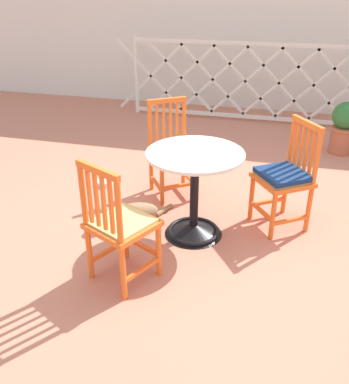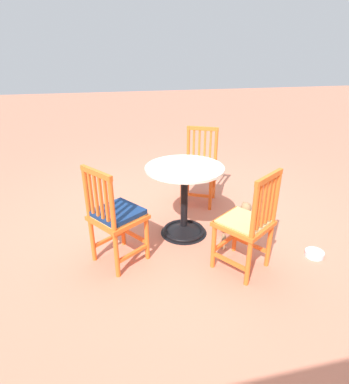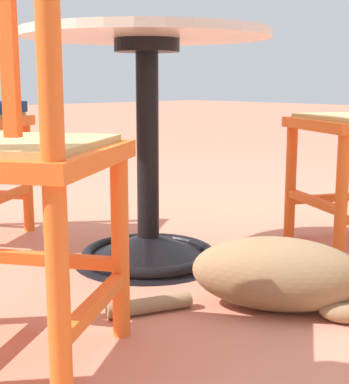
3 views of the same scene
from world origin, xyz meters
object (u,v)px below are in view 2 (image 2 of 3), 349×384
object	(u,v)px
cafe_table	(184,208)
pet_water_bowl	(314,254)
orange_chair_tucked_in	(247,224)
orange_chair_facing_out	(199,169)
tabby_cat	(235,219)
orange_chair_near_fence	(116,217)

from	to	relation	value
cafe_table	pet_water_bowl	size ratio (longest dim) A/B	4.47
orange_chair_tucked_in	pet_water_bowl	xyz separation A→B (m)	(-0.72, -0.01, -0.41)
cafe_table	orange_chair_tucked_in	world-z (taller)	orange_chair_tucked_in
orange_chair_facing_out	pet_water_bowl	size ratio (longest dim) A/B	5.36
tabby_cat	orange_chair_facing_out	bearing A→B (deg)	-73.97
tabby_cat	cafe_table	bearing A→B (deg)	-0.59
cafe_table	orange_chair_facing_out	bearing A→B (deg)	-117.81
orange_chair_tucked_in	tabby_cat	world-z (taller)	orange_chair_tucked_in
orange_chair_near_fence	tabby_cat	xyz separation A→B (m)	(-1.25, -0.32, -0.35)
orange_chair_near_fence	pet_water_bowl	xyz separation A→B (m)	(-1.77, 0.34, -0.42)
orange_chair_tucked_in	tabby_cat	distance (m)	0.78
orange_chair_near_fence	tabby_cat	distance (m)	1.34
orange_chair_near_fence	tabby_cat	size ratio (longest dim) A/B	1.59
cafe_table	orange_chair_tucked_in	size ratio (longest dim) A/B	0.83
pet_water_bowl	orange_chair_tucked_in	bearing A→B (deg)	0.43
orange_chair_tucked_in	orange_chair_facing_out	bearing A→B (deg)	-90.30
orange_chair_tucked_in	orange_chair_facing_out	distance (m)	1.36
cafe_table	orange_chair_facing_out	distance (m)	0.80
orange_chair_near_fence	pet_water_bowl	size ratio (longest dim) A/B	5.36
cafe_table	orange_chair_tucked_in	xyz separation A→B (m)	(-0.36, 0.67, 0.15)
cafe_table	tabby_cat	world-z (taller)	cafe_table
orange_chair_facing_out	tabby_cat	world-z (taller)	orange_chair_facing_out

